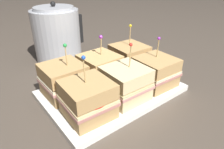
{
  "coord_description": "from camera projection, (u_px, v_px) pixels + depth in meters",
  "views": [
    {
      "loc": [
        -0.33,
        -0.42,
        0.35
      ],
      "look_at": [
        0.0,
        0.0,
        0.07
      ],
      "focal_mm": 32.0,
      "sensor_mm": 36.0,
      "label": 1
    }
  ],
  "objects": [
    {
      "name": "ground_plane",
      "position": [
        112.0,
        93.0,
        0.64
      ],
      "size": [
        6.0,
        6.0,
        0.0
      ],
      "primitive_type": "plane",
      "color": "#4C4238"
    },
    {
      "name": "serving_platter",
      "position": [
        112.0,
        91.0,
        0.63
      ],
      "size": [
        0.41,
        0.28,
        0.02
      ],
      "color": "white",
      "rests_on": "ground_plane"
    },
    {
      "name": "sandwich_front_left",
      "position": [
        88.0,
        99.0,
        0.49
      ],
      "size": [
        0.12,
        0.12,
        0.16
      ],
      "color": "tan",
      "rests_on": "serving_platter"
    },
    {
      "name": "sandwich_front_center",
      "position": [
        126.0,
        83.0,
        0.56
      ],
      "size": [
        0.12,
        0.12,
        0.16
      ],
      "color": "beige",
      "rests_on": "serving_platter"
    },
    {
      "name": "sandwich_front_right",
      "position": [
        155.0,
        72.0,
        0.63
      ],
      "size": [
        0.12,
        0.12,
        0.15
      ],
      "color": "tan",
      "rests_on": "serving_platter"
    },
    {
      "name": "sandwich_back_left",
      "position": [
        64.0,
        80.0,
        0.58
      ],
      "size": [
        0.12,
        0.12,
        0.16
      ],
      "color": "tan",
      "rests_on": "serving_platter"
    },
    {
      "name": "sandwich_back_center",
      "position": [
        100.0,
        68.0,
        0.65
      ],
      "size": [
        0.12,
        0.12,
        0.16
      ],
      "color": "tan",
      "rests_on": "serving_platter"
    },
    {
      "name": "sandwich_back_right",
      "position": [
        129.0,
        58.0,
        0.72
      ],
      "size": [
        0.12,
        0.12,
        0.17
      ],
      "color": "tan",
      "rests_on": "serving_platter"
    },
    {
      "name": "kettle_steel",
      "position": [
        57.0,
        34.0,
        0.84
      ],
      "size": [
        0.21,
        0.19,
        0.24
      ],
      "color": "#B7BABF",
      "rests_on": "ground_plane"
    }
  ]
}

